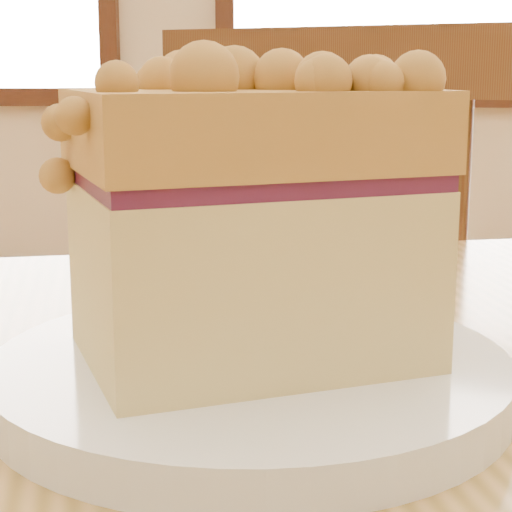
% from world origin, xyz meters
% --- Properties ---
extents(cafe_chair_main, '(0.55, 0.55, 0.93)m').
position_xyz_m(cafe_chair_main, '(0.00, 0.92, 0.47)').
color(cafe_chair_main, '#573518').
rests_on(cafe_chair_main, ground).
extents(plate, '(0.22, 0.22, 0.02)m').
position_xyz_m(plate, '(-0.11, 0.35, 0.76)').
color(plate, white).
rests_on(plate, cafe_table_main).
extents(cake_slice, '(0.17, 0.15, 0.13)m').
position_xyz_m(cake_slice, '(-0.11, 0.35, 0.83)').
color(cake_slice, '#D6B979').
rests_on(cake_slice, plate).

